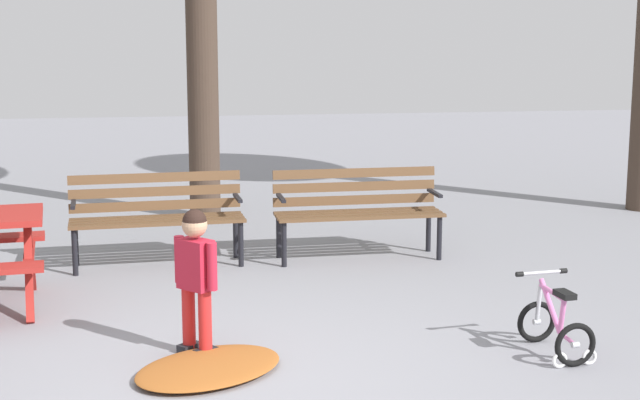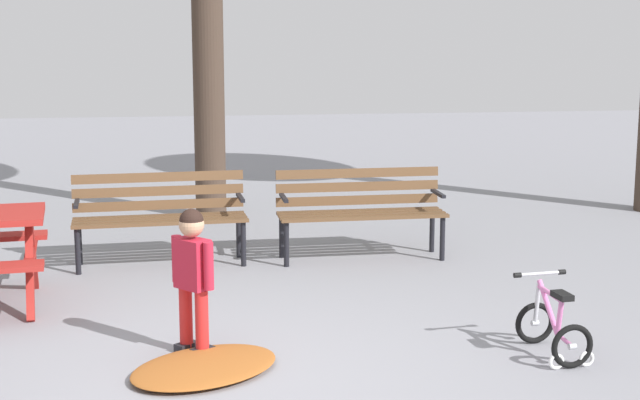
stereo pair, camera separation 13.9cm
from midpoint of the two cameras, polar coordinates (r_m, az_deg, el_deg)
ground at (r=6.31m, az=-5.21°, el=-10.40°), size 36.00×36.00×0.00m
park_bench_far_left at (r=9.14m, az=-10.04°, el=-0.65°), size 1.63×0.56×0.85m
park_bench_left at (r=9.29m, az=1.78°, el=-0.32°), size 1.61×0.49×0.85m
child_standing at (r=6.58m, az=-7.95°, el=-4.14°), size 0.29×0.31×1.01m
kids_bicycle at (r=6.81m, az=13.18°, el=-7.25°), size 0.42×0.59×0.54m
leaf_pile at (r=6.40m, az=-7.20°, el=-9.77°), size 1.27×1.19×0.07m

